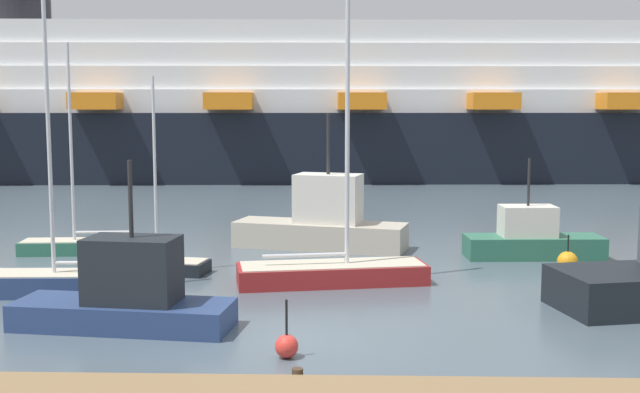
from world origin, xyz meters
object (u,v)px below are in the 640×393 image
at_px(sailboat_0, 68,279).
at_px(sailboat_4, 148,263).
at_px(channel_buoy_1, 568,261).
at_px(cruise_ship, 236,110).
at_px(fishing_boat_1, 532,239).
at_px(sailboat_2, 332,269).
at_px(fishing_boat_2, 323,222).
at_px(channel_buoy_2, 287,346).
at_px(sailboat_3, 85,243).
at_px(fishing_boat_0, 127,295).

xyz_separation_m(sailboat_0, sailboat_4, (1.75, 3.43, -0.16)).
distance_m(channel_buoy_1, cruise_ship, 41.41).
height_order(fishing_boat_1, channel_buoy_1, fishing_boat_1).
distance_m(sailboat_2, fishing_boat_1, 9.22).
relative_size(fishing_boat_2, channel_buoy_2, 5.26).
bearing_deg(cruise_ship, sailboat_3, -95.35).
bearing_deg(sailboat_4, channel_buoy_2, -48.60).
bearing_deg(fishing_boat_0, sailboat_2, 51.99).
bearing_deg(channel_buoy_2, sailboat_0, 140.66).
relative_size(sailboat_4, fishing_boat_2, 0.94).
distance_m(sailboat_2, channel_buoy_2, 8.00).
distance_m(sailboat_0, channel_buoy_1, 17.48).
xyz_separation_m(fishing_boat_0, channel_buoy_2, (4.51, -2.41, -0.62)).
bearing_deg(fishing_boat_1, channel_buoy_1, 101.76).
distance_m(fishing_boat_0, fishing_boat_1, 16.90).
xyz_separation_m(channel_buoy_1, cruise_ship, (-17.19, 37.30, 5.22)).
xyz_separation_m(sailboat_4, fishing_boat_0, (1.22, -7.15, 0.58)).
distance_m(fishing_boat_0, cruise_ship, 45.36).
xyz_separation_m(sailboat_0, channel_buoy_1, (17.02, 3.98, -0.13)).
distance_m(fishing_boat_1, channel_buoy_1, 2.75).
distance_m(sailboat_2, fishing_boat_0, 7.81).
bearing_deg(fishing_boat_0, sailboat_3, 120.70).
bearing_deg(fishing_boat_2, cruise_ship, 118.47).
distance_m(sailboat_0, fishing_boat_0, 4.78).
relative_size(fishing_boat_1, fishing_boat_2, 0.72).
height_order(sailboat_3, fishing_boat_0, sailboat_3).
distance_m(sailboat_4, channel_buoy_2, 11.15).
distance_m(sailboat_0, sailboat_4, 3.85).
bearing_deg(fishing_boat_2, sailboat_0, -118.84).
xyz_separation_m(sailboat_3, cruise_ship, (1.57, 34.35, 5.18)).
xyz_separation_m(sailboat_0, sailboat_3, (-1.74, 6.93, -0.09)).
bearing_deg(sailboat_4, sailboat_3, 145.36).
height_order(fishing_boat_2, cruise_ship, cruise_ship).
bearing_deg(channel_buoy_2, fishing_boat_1, 55.21).
relative_size(sailboat_3, fishing_boat_0, 1.39).
distance_m(sailboat_0, fishing_boat_1, 17.62).
bearing_deg(fishing_boat_0, cruise_ship, 100.85).
bearing_deg(sailboat_0, sailboat_2, -170.48).
height_order(fishing_boat_0, fishing_boat_1, fishing_boat_0).
bearing_deg(fishing_boat_1, channel_buoy_2, 52.37).
height_order(sailboat_3, channel_buoy_2, sailboat_3).
xyz_separation_m(fishing_boat_0, cruise_ship, (-3.14, 45.01, 4.68)).
xyz_separation_m(fishing_boat_1, cruise_ship, (-16.51, 34.67, 4.85)).
relative_size(fishing_boat_1, channel_buoy_1, 4.02).
relative_size(sailboat_3, sailboat_4, 1.20).
bearing_deg(channel_buoy_2, fishing_boat_2, 88.08).
height_order(channel_buoy_1, cruise_ship, cruise_ship).
height_order(sailboat_4, channel_buoy_1, sailboat_4).
relative_size(channel_buoy_1, cruise_ship, 0.01).
relative_size(fishing_boat_0, fishing_boat_1, 1.12).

